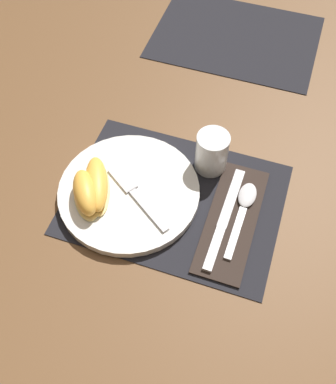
{
  "coord_description": "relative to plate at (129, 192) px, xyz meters",
  "views": [
    {
      "loc": [
        0.14,
        -0.45,
        0.73
      ],
      "look_at": [
        -0.01,
        -0.0,
        0.02
      ],
      "focal_mm": 42.0,
      "sensor_mm": 36.0,
      "label": 1
    }
  ],
  "objects": [
    {
      "name": "fork",
      "position": [
        0.01,
        -0.01,
        0.01
      ],
      "size": [
        0.16,
        0.12,
        0.0
      ],
      "color": "silver",
      "rests_on": "plate"
    },
    {
      "name": "juice_glass",
      "position": [
        0.13,
        0.12,
        0.03
      ],
      "size": [
        0.06,
        0.06,
        0.09
      ],
      "color": "silver",
      "rests_on": "placemat"
    },
    {
      "name": "citrus_wedge_1",
      "position": [
        -0.07,
        -0.05,
        0.03
      ],
      "size": [
        0.1,
        0.11,
        0.05
      ],
      "color": "#F4DB84",
      "rests_on": "plate"
    },
    {
      "name": "citrus_wedge_0",
      "position": [
        -0.06,
        -0.02,
        0.02
      ],
      "size": [
        0.1,
        0.14,
        0.04
      ],
      "color": "#F4DB84",
      "rests_on": "plate"
    },
    {
      "name": "spoon",
      "position": [
        0.22,
        0.04,
        -0.0
      ],
      "size": [
        0.03,
        0.17,
        0.01
      ],
      "color": "silver",
      "rests_on": "napkin"
    },
    {
      "name": "ground_plane",
      "position": [
        0.09,
        0.02,
        -0.01
      ],
      "size": [
        3.0,
        3.0,
        0.0
      ],
      "primitive_type": "plane",
      "color": "brown"
    },
    {
      "name": "knife",
      "position": [
        0.19,
        -0.0,
        -0.0
      ],
      "size": [
        0.02,
        0.23,
        0.01
      ],
      "color": "silver",
      "rests_on": "napkin"
    },
    {
      "name": "plate",
      "position": [
        0.0,
        0.0,
        0.0
      ],
      "size": [
        0.27,
        0.27,
        0.02
      ],
      "color": "white",
      "rests_on": "placemat"
    },
    {
      "name": "napkin",
      "position": [
        0.2,
        0.01,
        -0.01
      ],
      "size": [
        0.09,
        0.25,
        0.0
      ],
      "color": "#2D231E",
      "rests_on": "placemat"
    },
    {
      "name": "placemat",
      "position": [
        0.09,
        0.02,
        -0.01
      ],
      "size": [
        0.41,
        0.3,
        0.0
      ],
      "color": "black",
      "rests_on": "ground_plane"
    },
    {
      "name": "placemat_far",
      "position": [
        0.08,
        0.53,
        -0.01
      ],
      "size": [
        0.41,
        0.3,
        0.0
      ],
      "color": "black",
      "rests_on": "ground_plane"
    }
  ]
}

